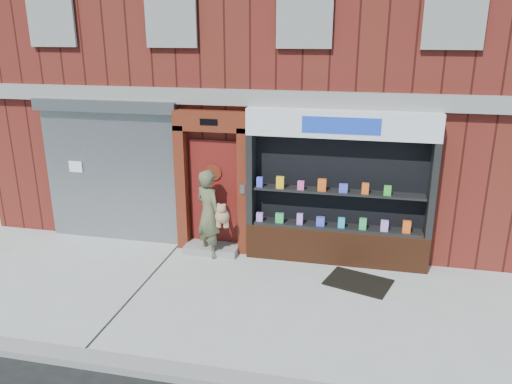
% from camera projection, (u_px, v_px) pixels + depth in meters
% --- Properties ---
extents(ground, '(80.00, 80.00, 0.00)m').
position_uv_depth(ground, '(225.00, 296.00, 8.58)').
color(ground, '#9E9E99').
rests_on(ground, ground).
extents(curb, '(60.00, 0.30, 0.12)m').
position_uv_depth(curb, '(180.00, 373.00, 6.57)').
color(curb, gray).
rests_on(curb, ground).
extents(building, '(12.00, 8.16, 8.00)m').
position_uv_depth(building, '(285.00, 45.00, 12.92)').
color(building, '#5C1A15').
rests_on(building, ground).
extents(shutter_bay, '(3.10, 0.30, 3.04)m').
position_uv_depth(shutter_bay, '(111.00, 163.00, 10.46)').
color(shutter_bay, gray).
rests_on(shutter_bay, ground).
extents(red_door_bay, '(1.52, 0.58, 2.90)m').
position_uv_depth(red_door_bay, '(213.00, 182.00, 10.01)').
color(red_door_bay, '#4E190D').
rests_on(red_door_bay, ground).
extents(pharmacy_bay, '(3.50, 0.41, 3.00)m').
position_uv_depth(pharmacy_bay, '(338.00, 195.00, 9.49)').
color(pharmacy_bay, '#4F2612').
rests_on(pharmacy_bay, ground).
extents(woman, '(0.87, 0.72, 1.80)m').
position_uv_depth(woman, '(210.00, 214.00, 9.88)').
color(woman, '#555A3B').
rests_on(woman, ground).
extents(doormat, '(1.30, 1.08, 0.03)m').
position_uv_depth(doormat, '(358.00, 282.00, 9.04)').
color(doormat, black).
rests_on(doormat, ground).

